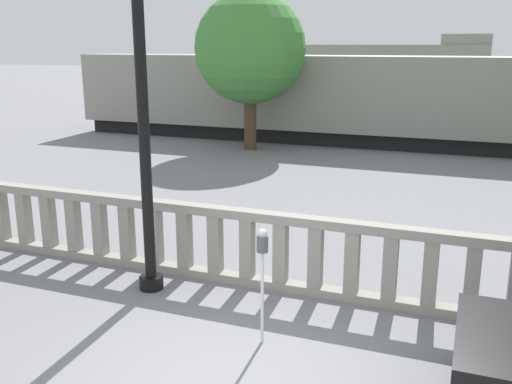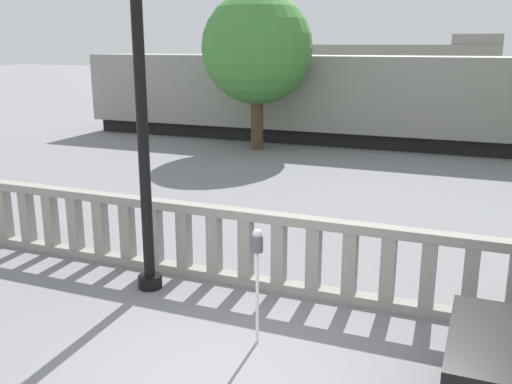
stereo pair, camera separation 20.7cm
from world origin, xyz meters
name	(u,v)px [view 2 (the right image)]	position (x,y,z in m)	size (l,w,h in m)	color
ground_plane	(224,380)	(0.00, 0.00, 0.00)	(160.00, 160.00, 0.00)	slate
balustrade	(296,255)	(0.00, 2.56, 0.61)	(14.49, 0.24, 1.23)	gray
lamppost	(138,49)	(-2.17, 1.87, 3.65)	(0.37, 0.37, 6.94)	black
parking_meter	(257,255)	(0.03, 0.93, 1.19)	(0.14, 0.14, 1.53)	silver
train_near	(411,100)	(-0.21, 16.34, 1.73)	(25.91, 2.65, 3.89)	black
train_far	(347,72)	(-6.26, 31.64, 1.93)	(18.50, 2.75, 4.27)	black
tree_right	(257,49)	(-5.24, 13.80, 3.56)	(3.89, 3.89, 5.52)	#4C3823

